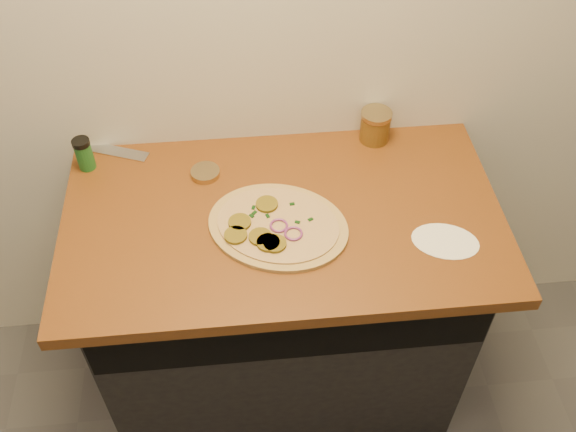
{
  "coord_description": "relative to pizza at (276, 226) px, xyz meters",
  "views": [
    {
      "loc": [
        -0.1,
        0.23,
        2.17
      ],
      "look_at": [
        0.01,
        1.36,
        0.95
      ],
      "focal_mm": 40.0,
      "sensor_mm": 36.0,
      "label": 1
    }
  ],
  "objects": [
    {
      "name": "cabinet",
      "position": [
        0.02,
        0.08,
        -0.48
      ],
      "size": [
        1.1,
        0.6,
        0.86
      ],
      "primitive_type": "cube",
      "color": "black",
      "rests_on": "ground"
    },
    {
      "name": "countertop",
      "position": [
        0.02,
        0.05,
        -0.03
      ],
      "size": [
        1.2,
        0.7,
        0.04
      ],
      "primitive_type": "cube",
      "color": "brown",
      "rests_on": "cabinet"
    },
    {
      "name": "pizza",
      "position": [
        0.0,
        0.0,
        0.0
      ],
      "size": [
        0.49,
        0.49,
        0.03
      ],
      "color": "tan",
      "rests_on": "countertop"
    },
    {
      "name": "chefs_knife",
      "position": [
        -0.53,
        0.38,
        -0.0
      ],
      "size": [
        0.31,
        0.14,
        0.02
      ],
      "color": "#B7BAC1",
      "rests_on": "countertop"
    },
    {
      "name": "mason_jar_lid",
      "position": [
        -0.19,
        0.23,
        -0.0
      ],
      "size": [
        0.11,
        0.11,
        0.02
      ],
      "primitive_type": "cylinder",
      "rotation": [
        0.0,
        0.0,
        0.41
      ],
      "color": "tan",
      "rests_on": "countertop"
    },
    {
      "name": "salsa_jar",
      "position": [
        0.33,
        0.34,
        0.04
      ],
      "size": [
        0.09,
        0.09,
        0.1
      ],
      "color": "#A41A10",
      "rests_on": "countertop"
    },
    {
      "name": "spice_shaker",
      "position": [
        -0.53,
        0.29,
        0.04
      ],
      "size": [
        0.05,
        0.05,
        0.1
      ],
      "color": "#1C5A21",
      "rests_on": "countertop"
    },
    {
      "name": "flour_spill",
      "position": [
        0.44,
        -0.09,
        -0.01
      ],
      "size": [
        0.22,
        0.22,
        0.0
      ],
      "primitive_type": "cylinder",
      "rotation": [
        0.0,
        0.0,
        -0.3
      ],
      "color": "white",
      "rests_on": "countertop"
    }
  ]
}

